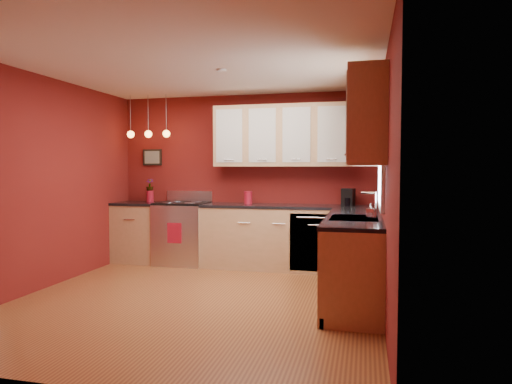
% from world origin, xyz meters
% --- Properties ---
extents(floor, '(4.20, 4.20, 0.00)m').
position_xyz_m(floor, '(0.00, 0.00, 0.00)').
color(floor, '#9B5D2D').
rests_on(floor, ground).
extents(ceiling, '(4.00, 4.20, 0.02)m').
position_xyz_m(ceiling, '(0.00, 0.00, 2.60)').
color(ceiling, beige).
rests_on(ceiling, wall_back).
extents(wall_back, '(4.00, 0.02, 2.60)m').
position_xyz_m(wall_back, '(0.00, 2.10, 1.30)').
color(wall_back, maroon).
rests_on(wall_back, floor).
extents(wall_front, '(4.00, 0.02, 2.60)m').
position_xyz_m(wall_front, '(0.00, -2.10, 1.30)').
color(wall_front, maroon).
rests_on(wall_front, floor).
extents(wall_left, '(0.02, 4.20, 2.60)m').
position_xyz_m(wall_left, '(-2.00, 0.00, 1.30)').
color(wall_left, maroon).
rests_on(wall_left, floor).
extents(wall_right, '(0.02, 4.20, 2.60)m').
position_xyz_m(wall_right, '(2.00, 0.00, 1.30)').
color(wall_right, maroon).
rests_on(wall_right, floor).
extents(base_cabinets_back_left, '(0.70, 0.60, 0.90)m').
position_xyz_m(base_cabinets_back_left, '(-1.65, 1.80, 0.45)').
color(base_cabinets_back_left, tan).
rests_on(base_cabinets_back_left, floor).
extents(base_cabinets_back_right, '(2.54, 0.60, 0.90)m').
position_xyz_m(base_cabinets_back_right, '(0.73, 1.80, 0.45)').
color(base_cabinets_back_right, tan).
rests_on(base_cabinets_back_right, floor).
extents(base_cabinets_right, '(0.60, 2.10, 0.90)m').
position_xyz_m(base_cabinets_right, '(1.70, 0.45, 0.45)').
color(base_cabinets_right, tan).
rests_on(base_cabinets_right, floor).
extents(counter_back_left, '(0.70, 0.62, 0.04)m').
position_xyz_m(counter_back_left, '(-1.65, 1.80, 0.92)').
color(counter_back_left, black).
rests_on(counter_back_left, base_cabinets_back_left).
extents(counter_back_right, '(2.54, 0.62, 0.04)m').
position_xyz_m(counter_back_right, '(0.73, 1.80, 0.92)').
color(counter_back_right, black).
rests_on(counter_back_right, base_cabinets_back_right).
extents(counter_right, '(0.62, 2.10, 0.04)m').
position_xyz_m(counter_right, '(1.70, 0.45, 0.92)').
color(counter_right, black).
rests_on(counter_right, base_cabinets_right).
extents(gas_range, '(0.76, 0.64, 1.11)m').
position_xyz_m(gas_range, '(-0.92, 1.80, 0.48)').
color(gas_range, silver).
rests_on(gas_range, floor).
extents(dishwasher_front, '(0.60, 0.02, 0.80)m').
position_xyz_m(dishwasher_front, '(1.10, 1.51, 0.45)').
color(dishwasher_front, silver).
rests_on(dishwasher_front, base_cabinets_back_right).
extents(sink, '(0.50, 0.70, 0.33)m').
position_xyz_m(sink, '(1.70, 0.30, 0.92)').
color(sink, '#96969B').
rests_on(sink, counter_right).
extents(window, '(0.06, 1.02, 1.22)m').
position_xyz_m(window, '(1.97, 0.30, 1.69)').
color(window, white).
rests_on(window, wall_right).
extents(upper_cabinets_back, '(2.00, 0.35, 0.90)m').
position_xyz_m(upper_cabinets_back, '(0.60, 1.93, 1.95)').
color(upper_cabinets_back, tan).
rests_on(upper_cabinets_back, wall_back).
extents(upper_cabinets_right, '(0.35, 1.95, 0.90)m').
position_xyz_m(upper_cabinets_right, '(1.82, 0.32, 1.95)').
color(upper_cabinets_right, tan).
rests_on(upper_cabinets_right, wall_right).
extents(wall_picture, '(0.32, 0.03, 0.26)m').
position_xyz_m(wall_picture, '(-1.55, 2.08, 1.65)').
color(wall_picture, black).
rests_on(wall_picture, wall_back).
extents(pendant_lights, '(0.71, 0.11, 0.66)m').
position_xyz_m(pendant_lights, '(-1.45, 1.75, 2.01)').
color(pendant_lights, '#96969B').
rests_on(pendant_lights, ceiling).
extents(red_canister, '(0.12, 0.12, 0.19)m').
position_xyz_m(red_canister, '(0.10, 1.89, 1.04)').
color(red_canister, maroon).
rests_on(red_canister, counter_back_right).
extents(red_vase, '(0.11, 0.11, 0.18)m').
position_xyz_m(red_vase, '(-1.50, 1.88, 1.03)').
color(red_vase, maroon).
rests_on(red_vase, counter_back_left).
extents(flowers, '(0.14, 0.14, 0.21)m').
position_xyz_m(flowers, '(-1.50, 1.88, 1.20)').
color(flowers, maroon).
rests_on(flowers, red_vase).
extents(coffee_maker, '(0.20, 0.20, 0.24)m').
position_xyz_m(coffee_maker, '(1.58, 1.91, 1.05)').
color(coffee_maker, black).
rests_on(coffee_maker, counter_back_right).
extents(soap_pump, '(0.09, 0.09, 0.17)m').
position_xyz_m(soap_pump, '(1.87, 0.21, 1.02)').
color(soap_pump, silver).
rests_on(soap_pump, counter_right).
extents(dish_towel, '(0.22, 0.01, 0.30)m').
position_xyz_m(dish_towel, '(-0.91, 1.47, 0.52)').
color(dish_towel, maroon).
rests_on(dish_towel, gas_range).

